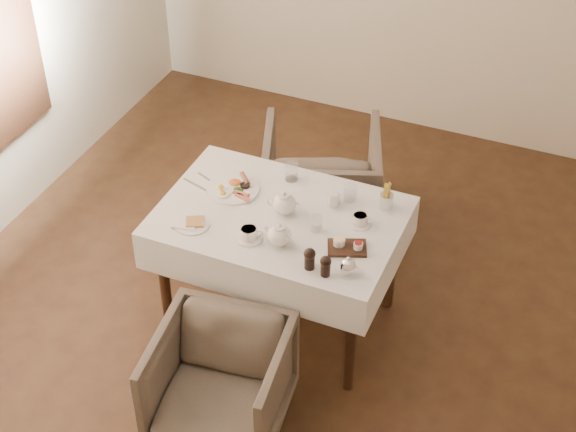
% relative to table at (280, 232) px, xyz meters
% --- Properties ---
extents(table, '(1.28, 0.88, 0.75)m').
position_rel_table_xyz_m(table, '(0.00, 0.00, 0.00)').
color(table, black).
rests_on(table, ground).
extents(armchair_near, '(0.71, 0.73, 0.59)m').
position_rel_table_xyz_m(armchair_near, '(0.03, -0.81, -0.34)').
color(armchair_near, brown).
rests_on(armchair_near, ground).
extents(armchair_far, '(0.93, 0.95, 0.67)m').
position_rel_table_xyz_m(armchair_far, '(-0.11, 0.91, -0.30)').
color(armchair_far, brown).
rests_on(armchair_far, ground).
extents(breakfast_plate, '(0.29, 0.29, 0.04)m').
position_rel_table_xyz_m(breakfast_plate, '(-0.32, 0.11, 0.13)').
color(breakfast_plate, white).
rests_on(breakfast_plate, table).
extents(side_plate, '(0.19, 0.19, 0.02)m').
position_rel_table_xyz_m(side_plate, '(-0.39, -0.26, 0.13)').
color(side_plate, white).
rests_on(side_plate, table).
extents(teapot_centre, '(0.20, 0.17, 0.14)m').
position_rel_table_xyz_m(teapot_centre, '(0.02, 0.03, 0.19)').
color(teapot_centre, white).
rests_on(teapot_centre, table).
extents(teapot_front, '(0.20, 0.17, 0.14)m').
position_rel_table_xyz_m(teapot_front, '(0.09, -0.22, 0.18)').
color(teapot_front, white).
rests_on(teapot_front, table).
extents(creamer, '(0.09, 0.09, 0.08)m').
position_rel_table_xyz_m(creamer, '(0.23, 0.20, 0.16)').
color(creamer, white).
rests_on(creamer, table).
extents(teacup_near, '(0.14, 0.14, 0.07)m').
position_rel_table_xyz_m(teacup_near, '(-0.07, -0.24, 0.15)').
color(teacup_near, white).
rests_on(teacup_near, table).
extents(teacup_far, '(0.12, 0.12, 0.06)m').
position_rel_table_xyz_m(teacup_far, '(0.41, 0.09, 0.14)').
color(teacup_far, white).
rests_on(teacup_far, table).
extents(glass_left, '(0.08, 0.08, 0.10)m').
position_rel_table_xyz_m(glass_left, '(-0.07, 0.32, 0.17)').
color(glass_left, silver).
rests_on(glass_left, table).
extents(glass_mid, '(0.08, 0.08, 0.09)m').
position_rel_table_xyz_m(glass_mid, '(0.22, -0.04, 0.16)').
color(glass_mid, silver).
rests_on(glass_mid, table).
extents(glass_right, '(0.08, 0.08, 0.10)m').
position_rel_table_xyz_m(glass_right, '(0.30, 0.27, 0.16)').
color(glass_right, silver).
rests_on(glass_right, table).
extents(condiment_board, '(0.23, 0.19, 0.05)m').
position_rel_table_xyz_m(condiment_board, '(0.42, -0.12, 0.13)').
color(condiment_board, black).
rests_on(condiment_board, table).
extents(pepper_mill_left, '(0.06, 0.06, 0.12)m').
position_rel_table_xyz_m(pepper_mill_left, '(0.30, -0.32, 0.18)').
color(pepper_mill_left, black).
rests_on(pepper_mill_left, table).
extents(pepper_mill_right, '(0.07, 0.07, 0.12)m').
position_rel_table_xyz_m(pepper_mill_right, '(0.39, -0.34, 0.17)').
color(pepper_mill_right, black).
rests_on(pepper_mill_right, table).
extents(silver_pot, '(0.13, 0.12, 0.11)m').
position_rel_table_xyz_m(silver_pot, '(0.49, -0.29, 0.17)').
color(silver_pot, white).
rests_on(silver_pot, table).
extents(fries_cup, '(0.07, 0.07, 0.16)m').
position_rel_table_xyz_m(fries_cup, '(0.50, 0.28, 0.19)').
color(fries_cup, silver).
rests_on(fries_cup, table).
extents(cutlery_fork, '(0.17, 0.08, 0.00)m').
position_rel_table_xyz_m(cutlery_fork, '(-0.49, 0.13, 0.12)').
color(cutlery_fork, silver).
rests_on(cutlery_fork, table).
extents(cutlery_knife, '(0.19, 0.07, 0.00)m').
position_rel_table_xyz_m(cutlery_knife, '(-0.53, 0.06, 0.12)').
color(cutlery_knife, silver).
rests_on(cutlery_knife, table).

